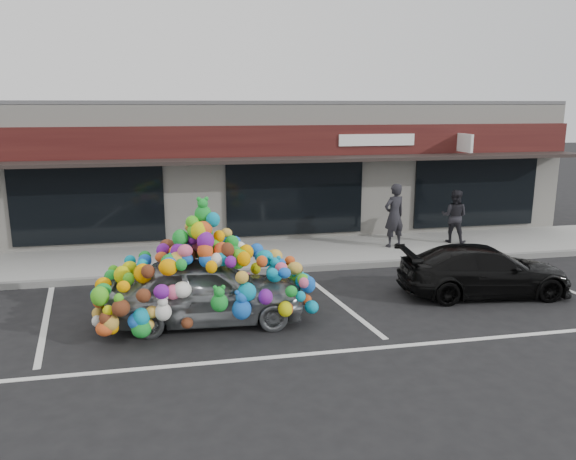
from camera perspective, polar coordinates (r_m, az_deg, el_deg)
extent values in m
plane|color=black|center=(11.80, -8.08, -8.37)|extent=(90.00, 90.00, 0.00)
cube|color=silver|center=(19.63, -9.81, 6.32)|extent=(24.00, 6.00, 4.20)
cube|color=#59595B|center=(19.51, -10.06, 12.60)|extent=(24.00, 6.00, 0.12)
cube|color=#350E0E|center=(16.47, -9.60, 8.81)|extent=(24.00, 0.18, 0.90)
cube|color=black|center=(15.99, -9.47, 6.90)|extent=(24.00, 1.20, 0.10)
cube|color=white|center=(18.24, 17.47, 8.45)|extent=(0.08, 0.95, 0.55)
cube|color=white|center=(17.43, 9.03, 9.03)|extent=(2.40, 0.04, 0.35)
cube|color=black|center=(16.88, -19.62, 2.52)|extent=(4.20, 0.12, 2.30)
cube|color=black|center=(17.08, 0.72, 3.37)|extent=(4.20, 0.12, 2.30)
cube|color=black|center=(19.24, 18.51, 3.77)|extent=(4.20, 0.12, 2.30)
cube|color=gray|center=(15.58, -9.00, -2.89)|extent=(26.00, 3.00, 0.15)
cube|color=slate|center=(14.14, -8.72, -4.49)|extent=(26.00, 0.18, 0.16)
cube|color=silver|center=(12.26, -23.41, -8.49)|extent=(0.73, 4.37, 0.01)
cube|color=silver|center=(12.43, 4.95, -7.16)|extent=(0.73, 4.37, 0.01)
cube|color=silver|center=(14.83, 25.49, -5.08)|extent=(0.73, 4.37, 0.01)
cube|color=silver|center=(10.00, 4.55, -12.24)|extent=(14.00, 0.12, 0.01)
imported|color=gray|center=(11.15, -8.32, -6.06)|extent=(1.75, 3.92, 1.31)
ellipsoid|color=orange|center=(10.84, -8.52, -0.31)|extent=(1.25, 1.67, 0.98)
sphere|color=yellow|center=(11.06, -1.34, -4.41)|extent=(0.34, 0.34, 0.34)
sphere|color=#2581EF|center=(10.43, -4.71, -7.92)|extent=(0.36, 0.36, 0.36)
sphere|color=green|center=(11.96, -12.39, -5.20)|extent=(0.30, 0.30, 0.30)
sphere|color=pink|center=(10.75, -8.59, 1.98)|extent=(0.32, 0.32, 0.32)
sphere|color=#FF9A03|center=(11.16, -14.34, -4.61)|extent=(0.30, 0.30, 0.30)
imported|color=black|center=(13.39, 19.30, -3.91)|extent=(1.93, 3.96, 1.11)
imported|color=#252329|center=(16.46, 10.74, 1.47)|extent=(0.77, 0.62, 1.85)
imported|color=black|center=(17.46, 16.54, 1.35)|extent=(0.98, 0.94, 1.59)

